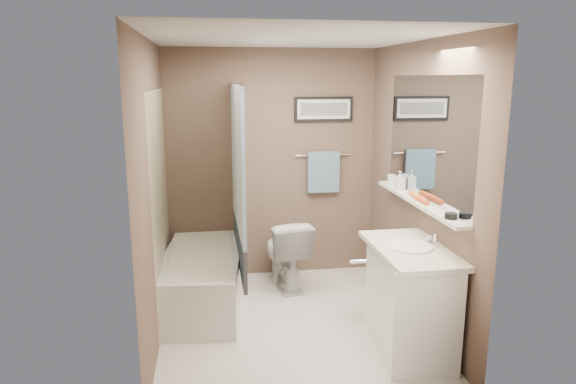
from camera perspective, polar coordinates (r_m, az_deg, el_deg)
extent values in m
plane|color=silver|center=(4.61, 0.30, -14.51)|extent=(2.50, 2.50, 0.00)
cube|color=silver|center=(4.12, 0.34, 16.49)|extent=(2.20, 2.50, 0.04)
cube|color=brown|center=(5.40, -1.81, 2.97)|extent=(2.20, 0.04, 2.40)
cube|color=brown|center=(3.03, 4.13, -4.66)|extent=(2.20, 0.04, 2.40)
cube|color=brown|center=(4.17, -14.49, -0.28)|extent=(0.04, 2.50, 2.40)
cube|color=brown|center=(4.50, 14.01, 0.68)|extent=(0.04, 2.50, 2.40)
cube|color=#C5B995|center=(4.70, -13.96, -1.33)|extent=(0.02, 1.55, 2.00)
cylinder|color=silver|center=(4.56, -5.79, 11.90)|extent=(0.02, 1.55, 0.02)
cube|color=white|center=(4.61, -5.62, 3.80)|extent=(0.03, 1.45, 1.28)
cube|color=#273849|center=(4.80, -5.41, -5.92)|extent=(0.03, 1.45, 0.36)
cube|color=silver|center=(4.31, 15.20, 5.76)|extent=(0.02, 1.60, 1.00)
cube|color=silver|center=(4.37, 14.16, -1.02)|extent=(0.12, 1.60, 0.03)
cylinder|color=silver|center=(5.46, 3.94, 4.13)|extent=(0.60, 0.02, 0.02)
cube|color=#87B2C4|center=(5.47, 3.96, 2.23)|extent=(0.34, 0.05, 0.44)
cube|color=black|center=(5.43, 3.98, 9.17)|extent=(0.62, 0.02, 0.26)
cube|color=white|center=(5.42, 4.01, 9.16)|extent=(0.56, 0.00, 0.20)
cube|color=#595959|center=(5.42, 4.02, 9.16)|extent=(0.50, 0.00, 0.13)
cube|color=silver|center=(3.25, 13.68, -7.52)|extent=(0.80, 0.02, 2.00)
cylinder|color=silver|center=(3.19, 7.80, -7.67)|extent=(0.10, 0.02, 0.02)
cube|color=white|center=(4.95, -9.46, -9.53)|extent=(0.86, 1.57, 0.50)
cube|color=white|center=(4.87, -9.57, -6.80)|extent=(0.56, 1.36, 0.02)
imported|color=silver|center=(5.26, -0.31, -6.72)|extent=(0.49, 0.75, 0.72)
cube|color=white|center=(4.19, 13.36, -11.70)|extent=(0.58, 0.94, 0.80)
cube|color=silver|center=(4.03, 13.52, -6.26)|extent=(0.54, 0.96, 0.04)
cylinder|color=white|center=(4.02, 13.41, -5.90)|extent=(0.34, 0.34, 0.01)
cylinder|color=silver|center=(4.09, 16.05, -5.13)|extent=(0.02, 0.02, 0.10)
sphere|color=silver|center=(4.18, 15.45, -4.99)|extent=(0.05, 0.05, 0.05)
cylinder|color=black|center=(3.84, 17.64, -2.55)|extent=(0.09, 0.09, 0.04)
cylinder|color=#DE4C1F|center=(4.27, 14.72, -0.85)|extent=(0.05, 0.22, 0.04)
cylinder|color=orange|center=(4.41, 13.92, -0.39)|extent=(0.06, 0.22, 0.04)
cube|color=#FB99BE|center=(4.52, 13.35, -0.30)|extent=(0.05, 0.16, 0.01)
cylinder|color=silver|center=(4.90, 11.47, 1.33)|extent=(0.08, 0.08, 0.10)
imported|color=#999999|center=(4.72, 12.29, 1.29)|extent=(0.08, 0.08, 0.17)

